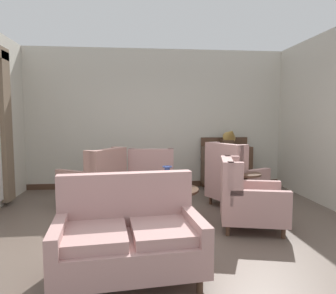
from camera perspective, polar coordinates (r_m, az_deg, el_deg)
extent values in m
plane|color=brown|center=(4.23, 0.72, -15.86)|extent=(8.23, 8.23, 0.00)
cube|color=beige|center=(6.87, -2.07, 5.10)|extent=(5.80, 0.08, 3.00)
cube|color=#4C3323|center=(6.97, -2.00, -6.83)|extent=(5.64, 0.03, 0.12)
cube|color=#75604C|center=(6.11, -27.47, 3.18)|extent=(0.10, 0.32, 2.58)
cylinder|color=#4C3323|center=(4.63, 0.05, -7.76)|extent=(0.89, 0.89, 0.04)
cylinder|color=#4C3323|center=(4.68, 0.05, -10.46)|extent=(0.10, 0.10, 0.42)
cube|color=#4C3323|center=(4.76, 2.77, -12.96)|extent=(0.28, 0.08, 0.07)
cube|color=#4C3323|center=(4.91, -1.56, -12.37)|extent=(0.20, 0.27, 0.07)
cube|color=#4C3323|center=(4.56, -1.25, -13.78)|extent=(0.20, 0.27, 0.07)
cylinder|color=#384C93|center=(4.67, -0.11, -7.27)|extent=(0.10, 0.10, 0.02)
ellipsoid|color=#384C93|center=(4.64, -0.11, -5.87)|extent=(0.19, 0.19, 0.21)
cylinder|color=#384C93|center=(4.62, -0.11, -4.11)|extent=(0.08, 0.08, 0.08)
torus|color=#384C93|center=(4.61, -0.11, -3.62)|extent=(0.14, 0.14, 0.02)
cube|color=tan|center=(3.11, -7.05, -18.40)|extent=(1.45, 0.98, 0.28)
cube|color=tan|center=(3.31, -7.64, -9.37)|extent=(1.38, 0.28, 0.55)
cube|color=tan|center=(3.00, -13.00, -15.54)|extent=(0.61, 0.69, 0.10)
cube|color=tan|center=(3.04, -1.16, -15.09)|extent=(0.61, 0.69, 0.10)
cube|color=tan|center=(3.00, -19.52, -14.85)|extent=(0.18, 0.75, 0.18)
cube|color=tan|center=(3.09, 5.05, -13.95)|extent=(0.18, 0.75, 0.18)
cylinder|color=#4C3323|center=(3.00, 5.81, -23.75)|extent=(0.06, 0.06, 0.14)
cylinder|color=#4C3323|center=(3.52, -17.60, -19.42)|extent=(0.06, 0.06, 0.14)
cylinder|color=#4C3323|center=(3.59, 2.37, -18.65)|extent=(0.06, 0.06, 0.14)
cube|color=tan|center=(5.62, 12.41, -7.42)|extent=(1.07, 1.06, 0.32)
cube|color=tan|center=(5.31, 10.00, -2.83)|extent=(0.48, 0.76, 0.65)
cube|color=tan|center=(5.12, 13.35, -2.32)|extent=(0.22, 0.18, 0.49)
cube|color=tan|center=(5.61, 8.33, -1.57)|extent=(0.22, 0.18, 0.49)
cube|color=tan|center=(5.38, 15.43, -5.16)|extent=(0.67, 0.40, 0.22)
cube|color=tan|center=(5.85, 10.44, -4.22)|extent=(0.67, 0.40, 0.22)
cylinder|color=#4C3323|center=(5.70, 16.91, -9.72)|extent=(0.06, 0.06, 0.14)
cylinder|color=#4C3323|center=(6.11, 12.42, -8.60)|extent=(0.06, 0.06, 0.14)
cylinder|color=#4C3323|center=(5.25, 12.30, -10.93)|extent=(0.06, 0.06, 0.14)
cylinder|color=#4C3323|center=(5.69, 7.81, -9.57)|extent=(0.06, 0.06, 0.14)
cube|color=tan|center=(5.60, -13.64, -7.52)|extent=(1.19, 1.16, 0.32)
cube|color=tan|center=(5.27, -10.68, -3.38)|extent=(0.56, 0.74, 0.56)
cube|color=tan|center=(5.59, -9.17, -2.16)|extent=(0.22, 0.19, 0.43)
cube|color=tan|center=(5.06, -13.97, -3.04)|extent=(0.22, 0.19, 0.43)
cube|color=tan|center=(5.84, -11.77, -4.30)|extent=(0.71, 0.53, 0.21)
cube|color=tan|center=(5.33, -16.62, -5.34)|extent=(0.71, 0.53, 0.21)
cylinder|color=#4C3323|center=(6.12, -14.17, -8.62)|extent=(0.06, 0.06, 0.14)
cylinder|color=#4C3323|center=(5.68, -18.57, -9.83)|extent=(0.06, 0.06, 0.14)
cylinder|color=#4C3323|center=(5.66, -8.59, -9.65)|extent=(0.06, 0.06, 0.14)
cylinder|color=#4C3323|center=(5.19, -12.89, -11.14)|extent=(0.06, 0.06, 0.14)
cube|color=tan|center=(6.12, -2.93, -6.35)|extent=(0.90, 0.96, 0.30)
cube|color=tan|center=(5.68, -3.14, -3.01)|extent=(0.83, 0.22, 0.53)
cube|color=tan|center=(5.76, 0.48, -2.26)|extent=(0.12, 0.21, 0.40)
cube|color=tan|center=(5.79, -6.65, -2.25)|extent=(0.12, 0.21, 0.40)
cube|color=tan|center=(6.12, 0.45, -4.02)|extent=(0.18, 0.79, 0.19)
cube|color=tan|center=(6.15, -6.28, -4.00)|extent=(0.18, 0.79, 0.19)
cylinder|color=#4C3323|center=(6.51, 0.16, -7.61)|extent=(0.06, 0.06, 0.14)
cylinder|color=#4C3323|center=(6.54, -5.68, -7.57)|extent=(0.06, 0.06, 0.14)
cylinder|color=#4C3323|center=(5.81, 0.19, -9.20)|extent=(0.06, 0.06, 0.14)
cylinder|color=#4C3323|center=(5.85, -6.37, -9.15)|extent=(0.06, 0.06, 0.14)
cube|color=tan|center=(4.53, 15.18, -10.92)|extent=(1.01, 0.92, 0.27)
cube|color=tan|center=(4.40, 10.65, -5.73)|extent=(0.31, 0.75, 0.56)
cube|color=tan|center=(4.08, 12.17, -5.68)|extent=(0.22, 0.14, 0.43)
cube|color=tan|center=(4.70, 11.56, -4.19)|extent=(0.22, 0.14, 0.43)
cube|color=tan|center=(4.17, 16.53, -8.99)|extent=(0.76, 0.27, 0.20)
cube|color=tan|center=(4.78, 15.34, -7.11)|extent=(0.76, 0.27, 0.20)
cylinder|color=#4C3323|center=(4.38, 20.30, -14.47)|extent=(0.06, 0.06, 0.14)
cylinder|color=#4C3323|center=(4.92, 18.79, -12.21)|extent=(0.06, 0.06, 0.14)
cylinder|color=#4C3323|center=(4.28, 10.85, -14.68)|extent=(0.06, 0.06, 0.14)
cylinder|color=#4C3323|center=(4.83, 10.46, -12.33)|extent=(0.06, 0.06, 0.14)
cylinder|color=#4C3323|center=(5.14, 13.97, -4.83)|extent=(0.48, 0.48, 0.03)
cylinder|color=#4C3323|center=(5.21, 13.89, -8.35)|extent=(0.07, 0.07, 0.62)
cylinder|color=#4C3323|center=(5.28, 13.82, -11.41)|extent=(0.32, 0.32, 0.04)
cube|color=#4C3323|center=(6.91, 10.56, -3.25)|extent=(1.04, 0.42, 0.82)
cube|color=#4C3323|center=(7.03, 10.20, 1.01)|extent=(1.04, 0.04, 0.18)
cube|color=#4C3323|center=(6.73, 6.99, -7.40)|extent=(0.06, 0.06, 0.10)
cube|color=#4C3323|center=(6.99, 14.60, -7.05)|extent=(0.06, 0.06, 0.10)
cube|color=#4C3323|center=(7.03, 6.42, -6.84)|extent=(0.06, 0.06, 0.10)
cube|color=#4C3323|center=(7.28, 13.73, -6.53)|extent=(0.06, 0.06, 0.10)
cube|color=#4C3323|center=(6.84, 10.68, 0.69)|extent=(0.24, 0.24, 0.14)
cone|color=#B28942|center=(6.77, 11.38, 2.31)|extent=(0.29, 0.38, 0.38)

